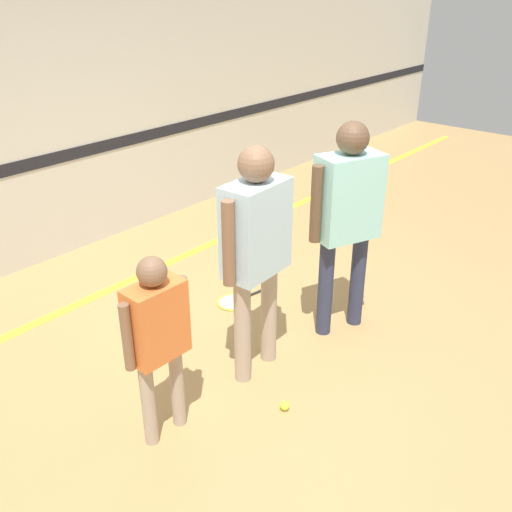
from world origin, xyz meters
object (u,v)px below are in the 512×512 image
object	(u,v)px
tennis_ball_near_instructor	(285,406)
person_student_left	(157,331)
person_instructor	(256,240)
tennis_ball_by_spare_racket	(227,282)
tennis_ball_stray_left	(138,344)
racket_spare_on_floor	(234,301)
person_student_right	(347,208)

from	to	relation	value
tennis_ball_near_instructor	person_student_left	bearing A→B (deg)	145.58
person_instructor	person_student_left	bearing A→B (deg)	176.90
tennis_ball_by_spare_racket	tennis_ball_stray_left	world-z (taller)	same
racket_spare_on_floor	tennis_ball_by_spare_racket	bearing A→B (deg)	66.37
person_student_right	tennis_ball_near_instructor	xyz separation A→B (m)	(-1.09, -0.29, -1.03)
person_student_left	racket_spare_on_floor	bearing A→B (deg)	28.78
person_student_right	tennis_ball_stray_left	bearing A→B (deg)	-16.98
person_instructor	racket_spare_on_floor	distance (m)	1.42
person_student_left	tennis_ball_by_spare_racket	size ratio (longest dim) A/B	19.05
tennis_ball_near_instructor	tennis_ball_by_spare_racket	size ratio (longest dim) A/B	1.00
person_instructor	person_student_right	xyz separation A→B (m)	(0.87, -0.16, 0.01)
person_instructor	person_student_right	world-z (taller)	person_student_right
person_student_right	tennis_ball_by_spare_racket	distance (m)	1.58
tennis_ball_by_spare_racket	tennis_ball_stray_left	bearing A→B (deg)	-172.38
tennis_ball_near_instructor	tennis_ball_stray_left	world-z (taller)	same
person_instructor	racket_spare_on_floor	world-z (taller)	person_instructor
person_student_right	racket_spare_on_floor	xyz separation A→B (m)	(-0.28, 0.92, -1.05)
person_instructor	tennis_ball_by_spare_racket	distance (m)	1.64
tennis_ball_near_instructor	tennis_ball_by_spare_racket	world-z (taller)	same
person_student_left	tennis_ball_by_spare_racket	bearing A→B (deg)	33.36
person_student_left	person_student_right	world-z (taller)	person_student_right
racket_spare_on_floor	person_student_left	bearing A→B (deg)	-142.42
person_student_right	racket_spare_on_floor	world-z (taller)	person_student_right
person_student_left	tennis_ball_near_instructor	bearing A→B (deg)	-33.03
tennis_ball_near_instructor	person_student_right	bearing A→B (deg)	14.80
racket_spare_on_floor	tennis_ball_near_instructor	world-z (taller)	tennis_ball_near_instructor
person_student_right	person_student_left	bearing A→B (deg)	16.39
tennis_ball_by_spare_racket	person_student_left	bearing A→B (deg)	-148.03
person_student_right	tennis_ball_near_instructor	world-z (taller)	person_student_right
person_instructor	tennis_ball_stray_left	size ratio (longest dim) A/B	25.74
racket_spare_on_floor	tennis_ball_stray_left	xyz separation A→B (m)	(-1.00, 0.11, 0.02)
person_instructor	racket_spare_on_floor	bearing A→B (deg)	49.48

